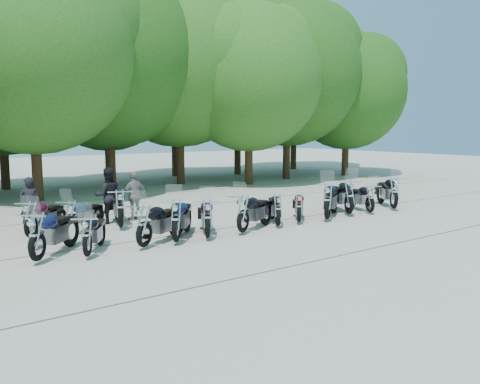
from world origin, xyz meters
TOP-DOWN VIEW (x-y plane):
  - ground at (0.00, 0.00)m, footprint 90.00×90.00m
  - tree_3 at (-3.57, 11.24)m, footprint 8.70×8.70m
  - tree_4 at (0.54, 13.09)m, footprint 9.13×9.13m
  - tree_5 at (4.61, 13.20)m, footprint 9.04×9.04m
  - tree_6 at (7.55, 10.82)m, footprint 8.00×8.00m
  - tree_7 at (11.20, 11.78)m, footprint 8.79×8.79m
  - tree_8 at (15.83, 11.20)m, footprint 7.53×7.53m
  - tree_11 at (-3.76, 16.43)m, footprint 7.56×7.56m
  - tree_12 at (1.80, 16.47)m, footprint 7.88×7.88m
  - tree_13 at (6.69, 17.47)m, footprint 8.31×8.31m
  - tree_14 at (10.68, 16.09)m, footprint 8.02×8.02m
  - tree_15 at (16.61, 17.02)m, footprint 9.67×9.67m
  - motorcycle_0 at (-6.46, 0.66)m, footprint 2.18×2.26m
  - motorcycle_1 at (-5.37, 0.41)m, footprint 1.66×2.08m
  - motorcycle_2 at (-3.85, 0.47)m, footprint 2.37×1.82m
  - motorcycle_3 at (-2.92, 0.46)m, footprint 2.15×2.37m
  - motorcycle_4 at (-1.95, 0.41)m, footprint 1.79×2.33m
  - motorcycle_5 at (-0.71, 0.40)m, footprint 2.42×1.71m
  - motorcycle_6 at (0.78, 0.57)m, footprint 1.74×2.15m
  - motorcycle_7 at (1.73, 0.61)m, footprint 1.90×1.96m
  - motorcycle_8 at (2.83, 0.39)m, footprint 2.54×2.16m
  - motorcycle_9 at (4.21, 0.66)m, footprint 1.95×2.61m
  - motorcycle_10 at (5.13, 0.48)m, footprint 1.46×2.21m
  - motorcycle_11 at (6.51, 0.46)m, footprint 2.15×2.49m
  - motorcycle_12 at (-5.90, 3.37)m, footprint 2.02×2.02m
  - motorcycle_13 at (-4.84, 3.23)m, footprint 2.02×1.81m
  - motorcycle_14 at (-3.30, 3.23)m, footprint 1.58×2.61m
  - rider_0 at (-5.67, 4.29)m, footprint 0.73×0.61m
  - rider_1 at (-3.18, 4.48)m, footprint 1.01×0.86m
  - rider_2 at (-2.22, 4.51)m, footprint 1.03×0.55m

SIDE VIEW (x-z plane):
  - ground at x=0.00m, z-range 0.00..0.00m
  - motorcycle_1 at x=-5.37m, z-range 0.00..1.17m
  - motorcycle_13 at x=-4.84m, z-range 0.00..1.18m
  - motorcycle_7 at x=1.73m, z-range 0.00..1.18m
  - motorcycle_10 at x=5.13m, z-range 0.00..1.20m
  - motorcycle_6 at x=0.78m, z-range 0.00..1.22m
  - motorcycle_12 at x=-5.90m, z-range 0.00..1.24m
  - motorcycle_4 at x=-1.95m, z-range 0.00..1.30m
  - motorcycle_2 at x=-3.85m, z-range 0.00..1.32m
  - motorcycle_5 at x=-0.71m, z-range 0.00..1.33m
  - motorcycle_0 at x=-6.46m, z-range 0.00..1.36m
  - motorcycle_3 at x=-2.92m, z-range 0.00..1.39m
  - motorcycle_14 at x=-3.30m, z-range 0.00..1.41m
  - motorcycle_11 at x=6.51m, z-range 0.00..1.44m
  - motorcycle_9 at x=4.21m, z-range 0.00..1.45m
  - motorcycle_8 at x=2.83m, z-range 0.00..1.46m
  - rider_2 at x=-2.22m, z-range 0.00..1.66m
  - rider_0 at x=-5.67m, z-range 0.00..1.70m
  - rider_1 at x=-3.18m, z-range 0.00..1.84m
  - tree_8 at x=15.83m, z-range 0.85..10.10m
  - tree_11 at x=-3.76m, z-range 0.85..10.14m
  - tree_12 at x=1.80m, z-range 0.89..10.56m
  - tree_6 at x=7.55m, z-range 0.90..10.72m
  - tree_14 at x=10.68m, z-range 0.91..10.75m
  - tree_13 at x=6.69m, z-range 0.94..11.14m
  - tree_3 at x=-3.57m, z-range 0.98..11.66m
  - tree_7 at x=11.20m, z-range 0.99..11.79m
  - tree_5 at x=4.61m, z-range 1.02..12.12m
  - tree_4 at x=0.54m, z-range 1.03..12.24m
  - tree_15 at x=16.61m, z-range 1.09..12.96m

